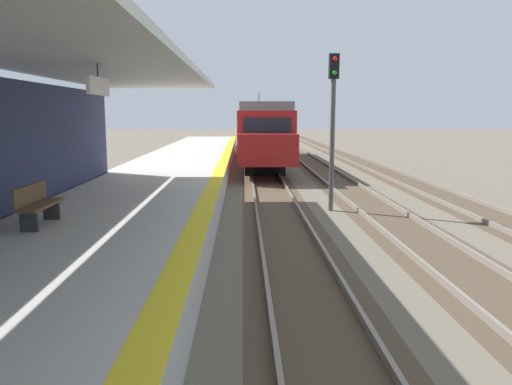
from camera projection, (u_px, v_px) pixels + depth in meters
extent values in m
cube|color=#B7B5AD|center=(120.00, 222.00, 13.09)|extent=(5.00, 80.00, 0.90)
cube|color=yellow|center=(205.00, 205.00, 13.08)|extent=(0.50, 80.00, 0.01)
cube|color=silver|center=(36.00, 46.00, 8.09)|extent=(4.40, 24.00, 0.16)
cube|color=white|center=(98.00, 86.00, 10.16)|extent=(0.08, 1.40, 0.36)
cylinder|color=#333333|center=(97.00, 70.00, 10.11)|extent=(0.03, 0.03, 0.27)
cube|color=#4C3D2D|center=(277.00, 209.00, 17.22)|extent=(2.34, 120.00, 0.01)
cube|color=slate|center=(256.00, 207.00, 17.19)|extent=(0.08, 120.00, 0.15)
cube|color=slate|center=(298.00, 207.00, 17.23)|extent=(0.08, 120.00, 0.15)
cube|color=#4C3D2D|center=(375.00, 209.00, 17.31)|extent=(2.34, 120.00, 0.01)
cube|color=slate|center=(354.00, 207.00, 17.28)|extent=(0.08, 120.00, 0.15)
cube|color=slate|center=(396.00, 207.00, 17.32)|extent=(0.08, 120.00, 0.15)
cube|color=#4C3D2D|center=(472.00, 208.00, 17.40)|extent=(2.34, 120.00, 0.01)
cube|color=slate|center=(451.00, 206.00, 17.37)|extent=(0.08, 120.00, 0.15)
cube|color=slate|center=(492.00, 206.00, 17.40)|extent=(0.08, 120.00, 0.15)
cube|color=maroon|center=(261.00, 132.00, 33.09)|extent=(2.90, 18.00, 2.70)
cube|color=slate|center=(261.00, 108.00, 32.84)|extent=(2.67, 18.00, 0.44)
cube|color=black|center=(267.00, 130.00, 24.12)|extent=(2.32, 0.06, 1.21)
cube|color=maroon|center=(268.00, 150.00, 23.48)|extent=(2.78, 1.60, 1.49)
cube|color=black|center=(283.00, 126.00, 33.06)|extent=(0.04, 15.84, 0.86)
cylinder|color=#333333|center=(259.00, 99.00, 36.29)|extent=(0.06, 0.06, 0.90)
cube|color=black|center=(264.00, 167.00, 27.58)|extent=(2.17, 2.20, 0.72)
cube|color=black|center=(258.00, 151.00, 39.13)|extent=(2.17, 2.20, 0.72)
cylinder|color=#4C4C4C|center=(332.00, 146.00, 16.72)|extent=(0.16, 0.16, 4.40)
cube|color=black|center=(334.00, 66.00, 16.31)|extent=(0.32, 0.24, 0.80)
sphere|color=red|center=(335.00, 59.00, 16.14)|extent=(0.16, 0.16, 0.16)
sphere|color=green|center=(335.00, 73.00, 16.21)|extent=(0.16, 0.16, 0.16)
cube|color=brown|center=(40.00, 205.00, 10.64)|extent=(0.44, 1.60, 0.06)
cube|color=brown|center=(30.00, 194.00, 10.60)|extent=(0.06, 1.60, 0.40)
cube|color=#333333|center=(29.00, 221.00, 10.08)|extent=(0.36, 0.08, 0.44)
cube|color=#333333|center=(52.00, 210.00, 11.27)|extent=(0.36, 0.08, 0.44)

